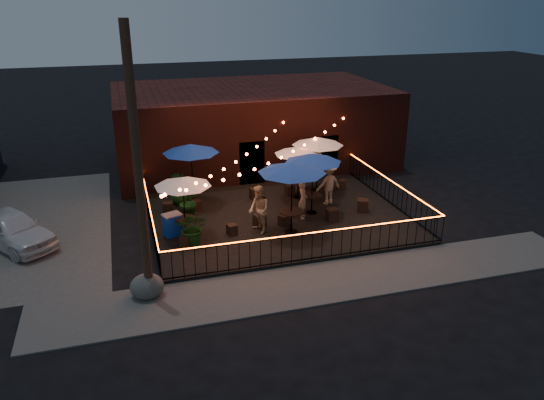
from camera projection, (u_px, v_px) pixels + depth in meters
The scene contains 36 objects.
ground at pixel (293, 240), 19.71m from camera, with size 110.00×110.00×0.00m, color black.
patio at pixel (277, 217), 21.47m from camera, with size 10.00×8.00×0.15m, color black.
sidewalk at pixel (325, 282), 16.80m from camera, with size 18.00×2.50×0.05m, color #484743.
brick_building at pixel (251, 125), 28.17m from camera, with size 14.00×8.00×4.00m.
utility_pole at pixel (138, 172), 14.51m from camera, with size 0.26×0.26×8.00m, color #321F14.
fence_front at pixel (312, 247), 17.69m from camera, with size 10.00×0.04×1.04m.
fence_left at pixel (150, 218), 19.94m from camera, with size 0.04×8.00×1.04m.
fence_right at pixel (389, 192), 22.57m from camera, with size 0.04×8.00×1.04m.
festoon_lights at pixel (254, 164), 20.05m from camera, with size 10.02×8.72×1.32m.
cafe_table_0 at pixel (183, 182), 18.94m from camera, with size 2.62×2.62×2.29m.
cafe_table_1 at pixel (191, 149), 21.91m from camera, with size 2.83×2.83×2.60m.
cafe_table_2 at pixel (292, 168), 19.06m from camera, with size 3.27×3.27×2.76m.
cafe_table_3 at pixel (299, 151), 22.58m from camera, with size 2.62×2.62×2.32m.
cafe_table_4 at pixel (313, 159), 20.89m from camera, with size 2.57×2.57×2.53m.
cafe_table_5 at pixel (318, 142), 23.30m from camera, with size 2.91×2.91×2.52m.
bistro_chair_0 at pixel (185, 242), 18.77m from camera, with size 0.34×0.34×0.40m, color black.
bistro_chair_1 at pixel (232, 230), 19.71m from camera, with size 0.34×0.34×0.40m, color black.
bistro_chair_2 at pixel (168, 208), 21.65m from camera, with size 0.38×0.38×0.45m, color black.
bistro_chair_3 at pixel (196, 205), 21.90m from camera, with size 0.38×0.38×0.45m, color black.
bistro_chair_4 at pixel (260, 220), 20.41m from camera, with size 0.41×0.41×0.48m, color black.
bistro_chair_5 at pixel (284, 220), 20.51m from camera, with size 0.34×0.34×0.41m, color black.
bistro_chair_6 at pixel (255, 194), 23.10m from camera, with size 0.42×0.42×0.49m, color black.
bistro_chair_7 at pixel (290, 190), 23.59m from camera, with size 0.36×0.36×0.43m, color black.
bistro_chair_8 at pixel (332, 215), 20.93m from camera, with size 0.41×0.41×0.49m, color black.
bistro_chair_9 at pixel (363, 205), 21.80m from camera, with size 0.43×0.43×0.51m, color black.
bistro_chair_10 at pixel (322, 189), 23.76m from camera, with size 0.35×0.35×0.41m, color black.
bistro_chair_11 at pixel (341, 184), 24.33m from camera, with size 0.36×0.36×0.42m, color black.
patron_a at pixel (303, 200), 20.98m from camera, with size 0.56×0.36×1.53m, color #D1B184.
patron_b at pixel (259, 210), 19.63m from camera, with size 0.89×0.69×1.84m, color #DDA690.
patron_c at pixel (328, 184), 22.35m from camera, with size 1.18×0.68×1.82m, color beige.
potted_shrub_a at pixel (193, 228), 18.85m from camera, with size 1.12×0.97×1.25m, color #193D0D.
potted_shrub_b at pixel (190, 202), 20.84m from camera, with size 0.83×0.67×1.52m, color #1A3C10.
potted_shrub_c at pixel (179, 189), 22.39m from camera, with size 0.75×0.75×1.33m, color #163E0C.
cooler at pixel (172, 224), 19.58m from camera, with size 0.77×0.66×0.86m.
boulder at pixel (147, 286), 15.86m from camera, with size 0.95×0.81×0.74m, color #464641.
car_white at pixel (12, 229), 19.01m from camera, with size 1.57×3.91×1.33m, color silver.
Camera 1 is at (-5.78, -16.86, 8.58)m, focal length 35.00 mm.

